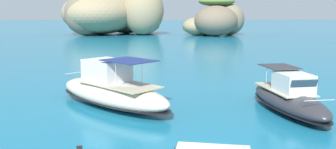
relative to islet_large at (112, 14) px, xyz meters
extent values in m
ellipsoid|color=#9E8966|center=(7.06, -3.20, 0.67)|extent=(9.04, 9.30, 10.51)
ellipsoid|color=#756651|center=(7.16, 3.82, -2.55)|extent=(8.80, 11.48, 4.07)
ellipsoid|color=#9E8966|center=(-2.65, 0.31, 0.11)|extent=(17.90, 22.48, 9.38)
ellipsoid|color=#756651|center=(-5.00, -4.28, 0.00)|extent=(12.39, 12.17, 9.15)
ellipsoid|color=#756651|center=(3.01, 2.73, -0.12)|extent=(17.02, 17.01, 8.92)
ellipsoid|color=#9E8966|center=(18.96, -4.48, -2.65)|extent=(9.33, 9.48, 3.86)
ellipsoid|color=#84755B|center=(25.85, -4.90, -1.23)|extent=(9.23, 9.37, 6.70)
ellipsoid|color=#84755B|center=(20.63, -4.35, -2.31)|extent=(7.32, 6.64, 4.53)
ellipsoid|color=#756651|center=(22.29, -7.71, -1.42)|extent=(12.82, 12.98, 6.32)
ellipsoid|color=#517538|center=(22.94, -4.52, 2.61)|extent=(7.83, 7.12, 2.00)
ellipsoid|color=#2D2D33|center=(15.19, -65.71, -3.98)|extent=(2.88, 7.22, 1.19)
ellipsoid|color=black|center=(15.19, -65.71, -4.25)|extent=(2.94, 7.36, 0.14)
cube|color=#C6B793|center=(15.13, -65.19, -3.47)|extent=(2.21, 4.04, 0.06)
cube|color=silver|center=(15.22, -66.06, -2.95)|extent=(1.69, 2.12, 0.98)
cube|color=#2D4756|center=(15.34, -67.06, -2.85)|extent=(1.39, 0.38, 0.53)
cylinder|color=silver|center=(15.49, -68.44, -3.29)|extent=(1.47, 0.20, 0.04)
cube|color=#333338|center=(15.05, -64.49, -2.35)|extent=(1.87, 2.28, 0.04)
cylinder|color=silver|center=(15.78, -64.41, -2.91)|extent=(0.03, 0.03, 1.12)
cylinder|color=silver|center=(14.31, -64.57, -2.91)|extent=(0.03, 0.03, 1.12)
ellipsoid|color=beige|center=(5.80, -64.03, -3.85)|extent=(7.74, 8.01, 1.46)
ellipsoid|color=black|center=(5.80, -64.03, -4.18)|extent=(7.90, 8.17, 0.17)
cube|color=#C6B793|center=(6.24, -64.50, -3.23)|extent=(4.82, 4.93, 0.06)
cube|color=silver|center=(5.51, -63.72, -2.60)|extent=(2.96, 2.98, 1.20)
cube|color=#2D4756|center=(4.67, -62.83, -2.48)|extent=(1.40, 1.34, 0.64)
cylinder|color=silver|center=(3.51, -61.60, -3.05)|extent=(1.34, 1.26, 0.04)
cube|color=navy|center=(6.83, -65.13, -1.86)|extent=(3.22, 3.25, 0.04)
cylinder|color=silver|center=(6.17, -65.74, -2.55)|extent=(0.03, 0.03, 1.37)
cylinder|color=silver|center=(7.49, -64.51, -2.55)|extent=(0.03, 0.03, 1.37)
camera|label=1|loc=(7.74, -83.97, 0.69)|focal=39.04mm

